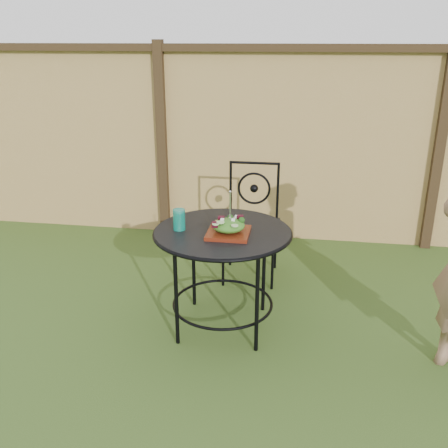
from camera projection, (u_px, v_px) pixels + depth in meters
The scene contains 8 objects.
ground at pixel (278, 369), 3.07m from camera, with size 60.00×60.00×0.00m, color #2A4416.
fence at pixel (295, 145), 4.77m from camera, with size 8.00×0.12×1.90m.
patio_table at pixel (223, 250), 3.34m from camera, with size 0.92×0.92×0.72m.
patio_chair at pixel (252, 219), 4.14m from camera, with size 0.46×0.46×0.95m.
salad_plate at pixel (228, 233), 3.21m from camera, with size 0.27×0.27×0.02m, color #4F140B.
salad at pixel (228, 225), 3.19m from camera, with size 0.21×0.21×0.08m, color #235614.
fork at pixel (230, 206), 3.14m from camera, with size 0.01×0.01×0.18m, color silver.
drinking_glass at pixel (179, 220), 3.28m from camera, with size 0.08×0.08×0.14m, color #0A7D68.
Camera 1 is at (0.07, -2.58, 1.92)m, focal length 40.00 mm.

